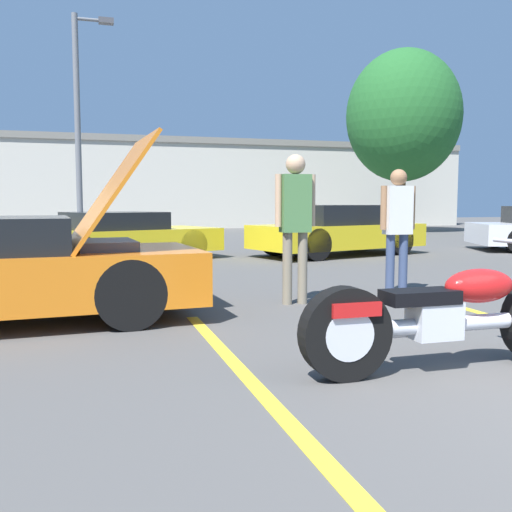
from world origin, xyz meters
The scene contains 9 objects.
parking_stripe_foreground centered at (-2.69, 1.37, 0.00)m, with size 0.12×5.45×0.01m, color yellow.
far_building centered at (0.00, 27.29, 2.34)m, with size 32.00×4.20×4.40m.
light_pole centered at (-3.89, 16.13, 3.78)m, with size 1.21×0.28×6.82m.
tree_background centered at (9.02, 19.46, 4.87)m, with size 4.74×4.74×7.60m.
motorcycle centered at (-1.18, 1.59, 0.41)m, with size 2.37×0.70×0.97m.
parked_car_mid_right_row centered at (1.95, 10.48, 0.58)m, with size 4.55×2.91×1.20m.
parked_car_mid_left_row centered at (-3.09, 10.65, 0.52)m, with size 4.52×3.20×1.06m.
spectator_near_motorcycle centered at (0.29, 4.87, 1.02)m, with size 0.52×0.22×1.71m.
spectator_far_lot centered at (-1.31, 4.56, 1.11)m, with size 0.52×0.24×1.85m.
Camera 1 is at (-3.76, -2.03, 1.26)m, focal length 40.00 mm.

